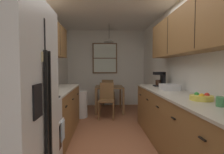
% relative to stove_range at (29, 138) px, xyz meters
% --- Properties ---
extents(ground_plane, '(12.00, 12.00, 0.00)m').
position_rel_stove_range_xyz_m(ground_plane, '(0.99, 1.50, -0.47)').
color(ground_plane, '#995B3D').
extents(wall_left, '(0.10, 9.00, 2.55)m').
position_rel_stove_range_xyz_m(wall_left, '(-0.36, 1.50, 0.80)').
color(wall_left, white).
rests_on(wall_left, ground).
extents(wall_right, '(0.10, 9.00, 2.55)m').
position_rel_stove_range_xyz_m(wall_right, '(2.34, 1.50, 0.80)').
color(wall_right, white).
rests_on(wall_right, ground).
extents(wall_back, '(4.40, 0.10, 2.55)m').
position_rel_stove_range_xyz_m(wall_back, '(0.99, 4.15, 0.80)').
color(wall_back, white).
rests_on(wall_back, ground).
extents(ceiling_slab, '(4.40, 9.00, 0.08)m').
position_rel_stove_range_xyz_m(ceiling_slab, '(0.99, 1.50, 2.12)').
color(ceiling_slab, white).
extents(stove_range, '(0.66, 0.65, 1.10)m').
position_rel_stove_range_xyz_m(stove_range, '(0.00, 0.00, 0.00)').
color(stove_range, silver).
rests_on(stove_range, ground).
extents(microwave_over_range, '(0.39, 0.62, 0.31)m').
position_rel_stove_range_xyz_m(microwave_over_range, '(-0.11, 0.00, 1.18)').
color(microwave_over_range, silver).
extents(counter_left, '(0.64, 1.96, 0.90)m').
position_rel_stove_range_xyz_m(counter_left, '(-0.01, 1.31, -0.02)').
color(counter_left, brown).
rests_on(counter_left, ground).
extents(upper_cabinets_left, '(0.33, 2.04, 0.64)m').
position_rel_stove_range_xyz_m(upper_cabinets_left, '(-0.15, 1.26, 1.37)').
color(upper_cabinets_left, brown).
extents(counter_right, '(0.64, 3.10, 0.90)m').
position_rel_stove_range_xyz_m(counter_right, '(1.99, 0.56, -0.02)').
color(counter_right, brown).
rests_on(counter_right, ground).
extents(upper_cabinets_right, '(0.33, 2.78, 0.68)m').
position_rel_stove_range_xyz_m(upper_cabinets_right, '(2.13, 0.51, 1.37)').
color(upper_cabinets_right, brown).
extents(dining_table, '(0.80, 0.86, 0.74)m').
position_rel_stove_range_xyz_m(dining_table, '(1.06, 3.16, 0.15)').
color(dining_table, brown).
rests_on(dining_table, ground).
extents(dining_chair_near, '(0.43, 0.43, 0.90)m').
position_rel_stove_range_xyz_m(dining_chair_near, '(0.96, 2.52, 0.03)').
color(dining_chair_near, brown).
rests_on(dining_chair_near, ground).
extents(dining_chair_far, '(0.45, 0.45, 0.90)m').
position_rel_stove_range_xyz_m(dining_chair_far, '(1.04, 3.80, 0.03)').
color(dining_chair_far, brown).
rests_on(dining_chair_far, ground).
extents(pendant_light, '(0.31, 0.31, 0.52)m').
position_rel_stove_range_xyz_m(pendant_light, '(1.06, 3.16, 1.61)').
color(pendant_light, black).
extents(back_window, '(0.83, 0.05, 1.02)m').
position_rel_stove_range_xyz_m(back_window, '(0.95, 4.07, 1.14)').
color(back_window, brown).
extents(trash_bin, '(0.35, 0.35, 0.69)m').
position_rel_stove_range_xyz_m(trash_bin, '(0.29, 2.59, -0.13)').
color(trash_bin, silver).
rests_on(trash_bin, ground).
extents(storage_canister, '(0.12, 0.12, 0.21)m').
position_rel_stove_range_xyz_m(storage_canister, '(-0.01, 0.66, 0.53)').
color(storage_canister, '#D84C19').
rests_on(storage_canister, counter_left).
extents(dish_towel, '(0.02, 0.16, 0.24)m').
position_rel_stove_range_xyz_m(dish_towel, '(0.35, 0.16, 0.03)').
color(dish_towel, silver).
extents(coffee_maker, '(0.22, 0.18, 0.30)m').
position_rel_stove_range_xyz_m(coffee_maker, '(2.08, 1.64, 0.59)').
color(coffee_maker, black).
rests_on(coffee_maker, counter_right).
extents(mug_by_coffeemaker, '(0.13, 0.09, 0.10)m').
position_rel_stove_range_xyz_m(mug_by_coffeemaker, '(2.05, -0.36, 0.48)').
color(mug_by_coffeemaker, '#3F7F4C').
rests_on(mug_by_coffeemaker, counter_right).
extents(fruit_bowl, '(0.27, 0.27, 0.09)m').
position_rel_stove_range_xyz_m(fruit_bowl, '(2.04, -0.01, 0.47)').
color(fruit_bowl, '#E5D14C').
rests_on(fruit_bowl, counter_right).
extents(dish_rack, '(0.28, 0.34, 0.10)m').
position_rel_stove_range_xyz_m(dish_rack, '(2.03, 1.00, 0.48)').
color(dish_rack, silver).
rests_on(dish_rack, counter_right).
extents(table_serving_bowl, '(0.17, 0.17, 0.06)m').
position_rel_stove_range_xyz_m(table_serving_bowl, '(0.95, 3.14, 0.30)').
color(table_serving_bowl, silver).
rests_on(table_serving_bowl, dining_table).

